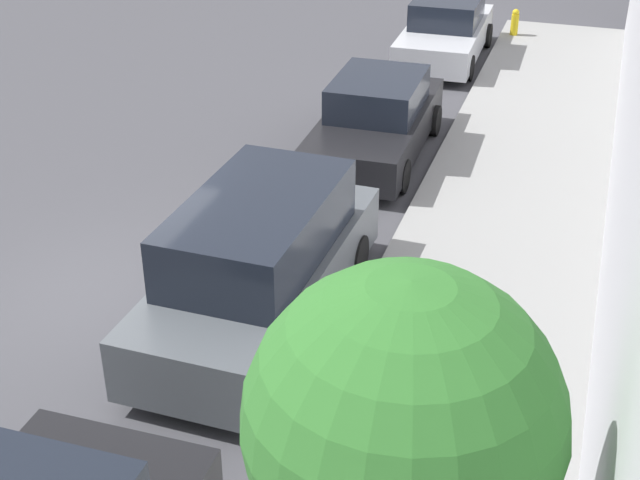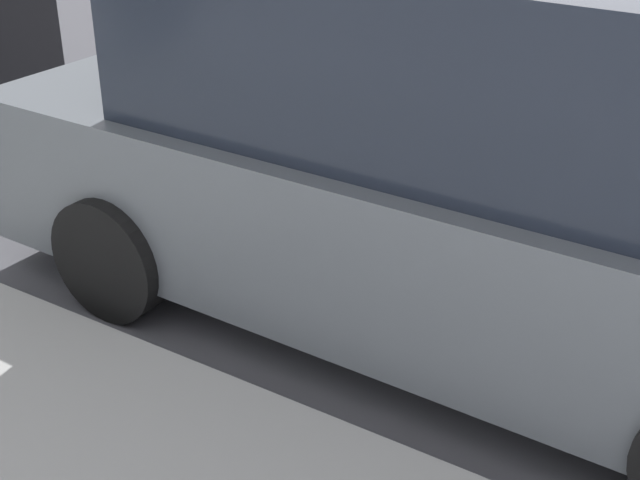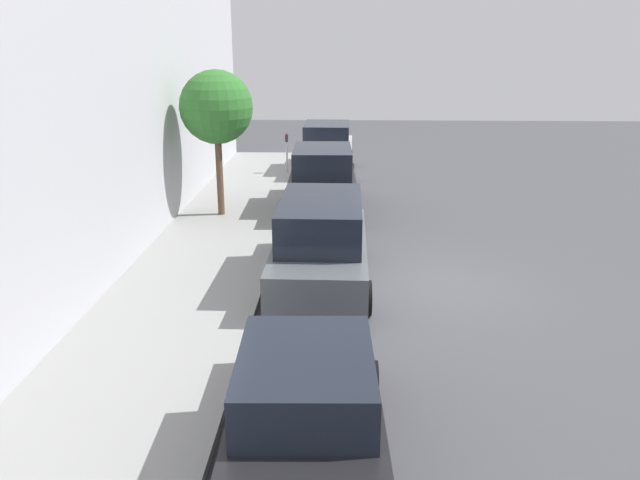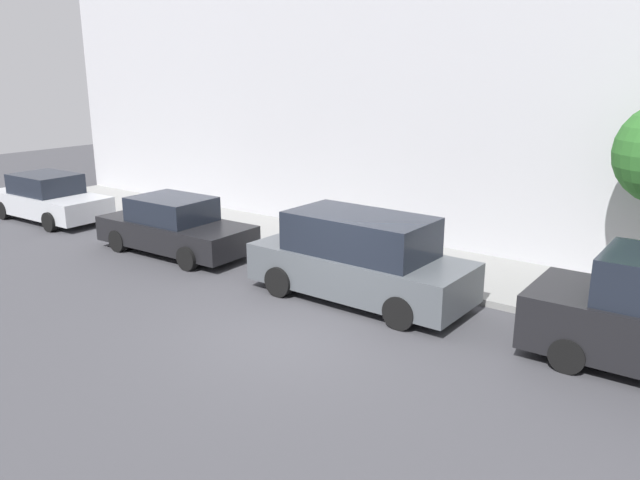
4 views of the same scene
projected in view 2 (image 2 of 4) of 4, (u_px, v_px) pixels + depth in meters
The scene contains 2 objects.
ground_plane at pixel (575, 173), 6.51m from camera, with size 60.00×60.00×0.00m, color #424247.
parked_minivan_third at pixel (460, 158), 4.33m from camera, with size 2.02×4.93×1.90m.
Camera 2 is at (6.07, 1.66, 2.55)m, focal length 50.00 mm.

